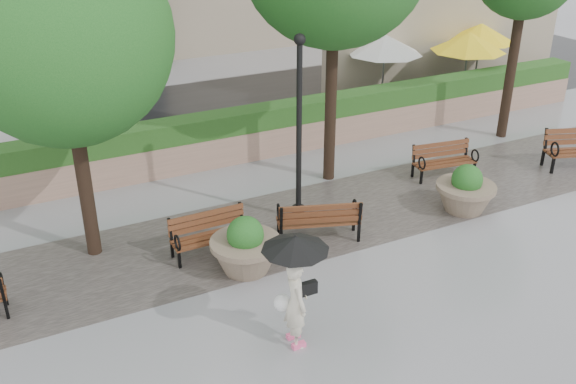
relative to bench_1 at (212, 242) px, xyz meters
name	(u,v)px	position (x,y,z in m)	size (l,w,h in m)	color
ground	(383,290)	(2.35, -2.66, -0.26)	(100.00, 100.00, 0.00)	gray
cobble_strip	(306,221)	(2.35, 0.34, -0.25)	(28.00, 3.20, 0.01)	#383330
hedge_wall	(236,136)	(2.35, 4.34, 0.41)	(24.00, 0.80, 1.35)	tan
cafe_wall	(448,31)	(11.85, 7.34, 1.74)	(10.00, 0.60, 4.00)	tan
cafe_hedge	(474,91)	(11.35, 5.14, 0.19)	(8.00, 0.50, 0.90)	#1C4717
asphalt_street	(189,115)	(2.35, 8.34, -0.25)	(40.00, 7.00, 0.00)	black
bench_1	(212,242)	(0.00, 0.00, 0.00)	(1.61, 0.66, 0.86)	brown
bench_2	(318,227)	(2.21, -0.46, 0.02)	(1.83, 1.21, 0.92)	brown
bench_3	(444,167)	(6.61, 0.88, 0.00)	(1.67, 0.86, 0.86)	brown
planter_left	(246,250)	(0.38, -0.88, 0.19)	(1.37, 1.37, 1.15)	#7F6B56
planter_right	(465,193)	(5.82, -0.82, 0.18)	(1.34, 1.34, 1.13)	#7F6B56
lamppost	(299,143)	(2.26, 0.54, 1.56)	(0.28, 0.28, 4.12)	black
tree_0	(71,41)	(-1.96, 1.19, 4.00)	(3.91, 3.90, 6.32)	black
patio_umb_white	(385,45)	(8.60, 6.57, 1.73)	(2.50, 2.50, 2.30)	black
patio_umb_yellow_a	(469,42)	(11.29, 5.63, 1.73)	(2.50, 2.50, 2.30)	black
patio_umb_yellow_b	(481,33)	(12.67, 6.58, 1.73)	(2.50, 2.50, 2.30)	black
car_right	(55,129)	(-1.87, 7.14, 0.39)	(1.37, 3.94, 1.30)	white
pedestrian	(295,280)	(0.23, -3.21, 0.94)	(1.07, 1.07, 1.96)	beige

